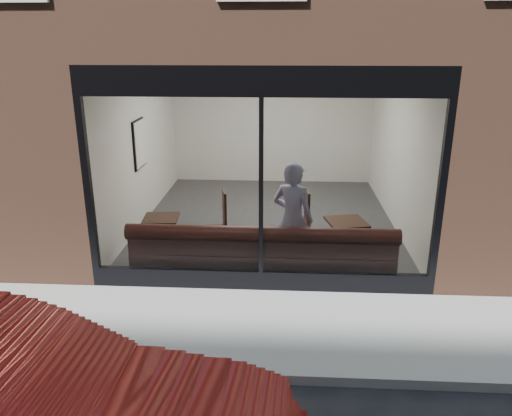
# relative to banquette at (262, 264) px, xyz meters

# --- Properties ---
(ground) EXTENTS (120.00, 120.00, 0.00)m
(ground) POSITION_rel_banquette_xyz_m (0.00, -2.45, -0.23)
(ground) COLOR black
(ground) RESTS_ON ground
(sidewalk_near) EXTENTS (40.00, 2.00, 0.01)m
(sidewalk_near) POSITION_rel_banquette_xyz_m (0.00, -1.45, -0.22)
(sidewalk_near) COLOR gray
(sidewalk_near) RESTS_ON ground
(kerb_near) EXTENTS (40.00, 0.10, 0.12)m
(kerb_near) POSITION_rel_banquette_xyz_m (0.00, -2.50, -0.17)
(kerb_near) COLOR gray
(kerb_near) RESTS_ON ground
(host_building_pier_left) EXTENTS (2.50, 12.00, 3.20)m
(host_building_pier_left) POSITION_rel_banquette_xyz_m (-3.75, 5.55, 1.38)
(host_building_pier_left) COLOR brown
(host_building_pier_left) RESTS_ON ground
(host_building_pier_right) EXTENTS (2.50, 12.00, 3.20)m
(host_building_pier_right) POSITION_rel_banquette_xyz_m (3.75, 5.55, 1.38)
(host_building_pier_right) COLOR brown
(host_building_pier_right) RESTS_ON ground
(host_building_backfill) EXTENTS (5.00, 6.00, 3.20)m
(host_building_backfill) POSITION_rel_banquette_xyz_m (0.00, 8.55, 1.38)
(host_building_backfill) COLOR brown
(host_building_backfill) RESTS_ON ground
(cafe_floor) EXTENTS (6.00, 6.00, 0.00)m
(cafe_floor) POSITION_rel_banquette_xyz_m (0.00, 2.55, -0.21)
(cafe_floor) COLOR #2D2D30
(cafe_floor) RESTS_ON ground
(cafe_ceiling) EXTENTS (6.00, 6.00, 0.00)m
(cafe_ceiling) POSITION_rel_banquette_xyz_m (0.00, 2.55, 2.97)
(cafe_ceiling) COLOR white
(cafe_ceiling) RESTS_ON host_building_upper
(cafe_wall_back) EXTENTS (5.00, 0.00, 5.00)m
(cafe_wall_back) POSITION_rel_banquette_xyz_m (0.00, 5.54, 1.37)
(cafe_wall_back) COLOR silver
(cafe_wall_back) RESTS_ON ground
(cafe_wall_left) EXTENTS (0.00, 6.00, 6.00)m
(cafe_wall_left) POSITION_rel_banquette_xyz_m (-2.49, 2.55, 1.37)
(cafe_wall_left) COLOR silver
(cafe_wall_left) RESTS_ON ground
(cafe_wall_right) EXTENTS (0.00, 6.00, 6.00)m
(cafe_wall_right) POSITION_rel_banquette_xyz_m (2.49, 2.55, 1.37)
(cafe_wall_right) COLOR silver
(cafe_wall_right) RESTS_ON ground
(storefront_kick) EXTENTS (5.00, 0.10, 0.30)m
(storefront_kick) POSITION_rel_banquette_xyz_m (0.00, -0.40, -0.08)
(storefront_kick) COLOR black
(storefront_kick) RESTS_ON ground
(storefront_header) EXTENTS (5.00, 0.10, 0.40)m
(storefront_header) POSITION_rel_banquette_xyz_m (0.00, -0.40, 2.77)
(storefront_header) COLOR black
(storefront_header) RESTS_ON host_building_upper
(storefront_mullion) EXTENTS (0.06, 0.10, 2.50)m
(storefront_mullion) POSITION_rel_banquette_xyz_m (0.00, -0.40, 1.32)
(storefront_mullion) COLOR black
(storefront_mullion) RESTS_ON storefront_kick
(storefront_glass) EXTENTS (4.80, 0.00, 4.80)m
(storefront_glass) POSITION_rel_banquette_xyz_m (0.00, -0.43, 1.33)
(storefront_glass) COLOR white
(storefront_glass) RESTS_ON storefront_kick
(banquette) EXTENTS (4.00, 0.55, 0.45)m
(banquette) POSITION_rel_banquette_xyz_m (0.00, 0.00, 0.00)
(banquette) COLOR #3A1715
(banquette) RESTS_ON cafe_floor
(person) EXTENTS (0.77, 0.66, 1.79)m
(person) POSITION_rel_banquette_xyz_m (0.46, 0.21, 0.67)
(person) COLOR #A3B0DF
(person) RESTS_ON cafe_floor
(cafe_table_left) EXTENTS (0.61, 0.61, 0.04)m
(cafe_table_left) POSITION_rel_banquette_xyz_m (-1.69, 0.55, 0.52)
(cafe_table_left) COLOR black
(cafe_table_left) RESTS_ON cafe_floor
(cafe_table_right) EXTENTS (0.71, 0.71, 0.04)m
(cafe_table_right) POSITION_rel_banquette_xyz_m (1.33, 0.55, 0.52)
(cafe_table_right) COLOR black
(cafe_table_right) RESTS_ON cafe_floor
(cafe_chair_left) EXTENTS (0.45, 0.45, 0.04)m
(cafe_chair_left) POSITION_rel_banquette_xyz_m (-0.93, 1.41, 0.01)
(cafe_chair_left) COLOR black
(cafe_chair_left) RESTS_ON cafe_floor
(cafe_chair_right) EXTENTS (0.48, 0.48, 0.04)m
(cafe_chair_right) POSITION_rel_banquette_xyz_m (0.55, 1.55, 0.01)
(cafe_chair_right) COLOR black
(cafe_chair_right) RESTS_ON cafe_floor
(wall_poster) EXTENTS (0.02, 0.66, 0.87)m
(wall_poster) POSITION_rel_banquette_xyz_m (-2.45, 2.27, 1.40)
(wall_poster) COLOR white
(wall_poster) RESTS_ON cafe_wall_left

